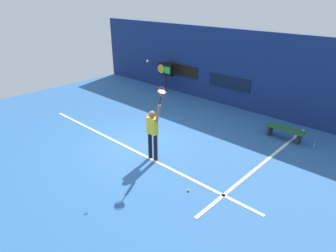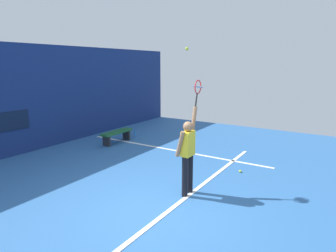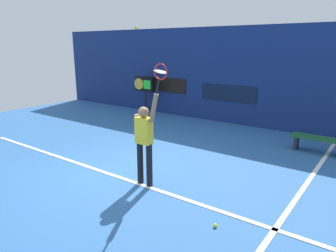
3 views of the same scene
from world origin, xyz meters
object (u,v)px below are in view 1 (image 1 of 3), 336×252
(tennis_racket, at_px, (162,93))
(spare_ball, at_px, (188,190))
(tennis_ball, at_px, (147,61))
(scoreboard_clock, at_px, (166,71))
(court_bench, at_px, (285,130))
(tennis_player, at_px, (153,131))
(water_bottle, at_px, (314,145))

(tennis_racket, xyz_separation_m, spare_ball, (1.55, -0.57, -2.34))
(tennis_ball, relative_size, scoreboard_clock, 0.04)
(scoreboard_clock, xyz_separation_m, court_bench, (7.15, -1.10, -0.88))
(tennis_racket, xyz_separation_m, scoreboard_clock, (-5.06, 5.49, -1.15))
(tennis_player, height_order, tennis_racket, tennis_racket)
(tennis_player, relative_size, tennis_racket, 3.17)
(spare_ball, bearing_deg, tennis_racket, 159.82)
(tennis_racket, height_order, water_bottle, tennis_racket)
(tennis_player, height_order, water_bottle, tennis_player)
(tennis_player, distance_m, scoreboard_clock, 7.19)
(tennis_player, height_order, tennis_ball, tennis_ball)
(tennis_ball, distance_m, scoreboard_clock, 7.39)
(scoreboard_clock, height_order, spare_ball, scoreboard_clock)
(court_bench, bearing_deg, spare_ball, -96.20)
(tennis_player, bearing_deg, scoreboard_clock, 130.19)
(scoreboard_clock, height_order, court_bench, scoreboard_clock)
(scoreboard_clock, xyz_separation_m, water_bottle, (8.25, -1.10, -1.10))
(tennis_racket, distance_m, court_bench, 5.27)
(scoreboard_clock, bearing_deg, court_bench, -8.74)
(scoreboard_clock, distance_m, spare_ball, 9.05)
(water_bottle, bearing_deg, scoreboard_clock, 172.40)
(tennis_racket, height_order, tennis_ball, tennis_ball)
(spare_ball, bearing_deg, tennis_player, 163.79)
(water_bottle, relative_size, spare_ball, 3.53)
(tennis_ball, distance_m, spare_ball, 3.85)
(tennis_ball, height_order, scoreboard_clock, tennis_ball)
(tennis_racket, bearing_deg, water_bottle, 54.05)
(tennis_player, xyz_separation_m, tennis_racket, (0.42, -0.00, 1.36))
(tennis_racket, relative_size, court_bench, 0.45)
(tennis_racket, distance_m, spare_ball, 2.86)
(tennis_racket, xyz_separation_m, court_bench, (2.09, 4.39, -2.04))
(court_bench, bearing_deg, water_bottle, 0.00)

